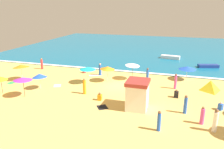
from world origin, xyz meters
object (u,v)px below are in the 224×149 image
beachgoer_7 (100,97)px  beach_umbrella_5 (21,66)px  beach_umbrella_6 (1,78)px  beachgoer_4 (215,121)px  beachgoer_2 (202,116)px  beachgoer_3 (84,87)px  beach_umbrella_0 (187,68)px  beach_umbrella_4 (107,68)px  lifeguard_cabana (137,94)px  beach_umbrella_3 (39,76)px  beachgoer_5 (42,64)px  beachgoer_8 (221,106)px  beachgoer_11 (147,74)px  small_boat_0 (170,57)px  beach_tent (210,85)px  beachgoer_0 (176,82)px  beach_umbrella_2 (133,64)px  beachgoer_6 (185,105)px  beachgoer_10 (176,94)px  beachgoer_9 (159,121)px  beachgoer_12 (100,70)px  small_boat_1 (208,66)px  beachgoer_1 (84,71)px  beach_umbrella_1 (88,68)px

beachgoer_7 → beach_umbrella_5: bearing=165.0°
beach_umbrella_6 → beachgoer_7: bearing=7.0°
beachgoer_4 → beachgoer_7: bearing=163.8°
beachgoer_2 → beachgoer_3: beachgoer_3 is taller
beach_umbrella_0 → beach_umbrella_4: size_ratio=1.17×
lifeguard_cabana → beach_umbrella_3: 12.37m
beachgoer_3 → beachgoer_5: bearing=144.3°
beachgoer_2 → beachgoer_8: beachgoer_2 is taller
beachgoer_11 → small_boat_0: (2.41, 13.59, -0.38)m
beach_tent → beachgoer_0: beachgoer_0 is taller
beach_umbrella_4 → beach_umbrella_2: bearing=30.3°
beach_umbrella_5 → beachgoer_3: (10.09, -2.13, -1.09)m
beachgoer_6 → beachgoer_10: 3.79m
beachgoer_8 → beachgoer_9: 7.70m
beach_umbrella_0 → beach_umbrella_5: size_ratio=0.99×
beachgoer_2 → beachgoer_12: beachgoer_12 is taller
beachgoer_11 → beachgoer_6: bearing=-61.9°
beach_tent → beachgoer_10: 5.07m
beachgoer_2 → beachgoer_9: 4.02m
beachgoer_0 → beach_umbrella_0: bearing=70.9°
beach_umbrella_3 → small_boat_1: (20.52, 16.12, -1.33)m
beach_umbrella_6 → beachgoer_8: bearing=6.4°
beachgoer_3 → beachgoer_10: (10.04, 1.94, -0.49)m
beach_umbrella_2 → beachgoer_3: size_ratio=1.46×
beach_umbrella_0 → beachgoer_1: size_ratio=3.84×
beach_umbrella_3 → beach_umbrella_5: bearing=153.2°
beachgoer_3 → small_boat_1: size_ratio=0.56×
beach_umbrella_1 → beachgoer_1: bearing=119.4°
beach_umbrella_4 → beachgoer_0: size_ratio=1.37×
beach_umbrella_1 → beachgoer_4: size_ratio=1.31×
beach_umbrella_2 → beachgoer_2: size_ratio=1.68×
beach_umbrella_4 → beachgoer_10: 9.52m
lifeguard_cabana → beachgoer_2: (5.82, -1.40, -0.71)m
beachgoer_11 → small_boat_0: 13.81m
beach_umbrella_0 → beachgoer_11: (-5.10, -1.45, -0.91)m
beachgoer_12 → small_boat_1: (15.49, 8.73, -0.48)m
beach_umbrella_1 → beachgoer_7: bearing=-54.6°
beach_umbrella_6 → beach_umbrella_5: bearing=101.8°
beachgoer_2 → small_boat_0: size_ratio=0.45×
beach_umbrella_6 → beach_tent: beach_umbrella_6 is taller
beach_umbrella_1 → beachgoer_8: 15.74m
beach_umbrella_4 → beach_tent: beach_umbrella_4 is taller
beachgoer_7 → beachgoer_10: 8.38m
beach_umbrella_3 → beachgoer_0: beach_umbrella_3 is taller
beach_umbrella_6 → beachgoer_9: 18.23m
beach_umbrella_6 → beachgoer_4: beach_umbrella_6 is taller
beachgoer_7 → beachgoer_11: 9.27m
beachgoer_2 → beachgoer_12: bearing=140.5°
beach_umbrella_5 → beach_umbrella_2: bearing=17.9°
beachgoer_3 → beach_umbrella_5: bearing=168.1°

